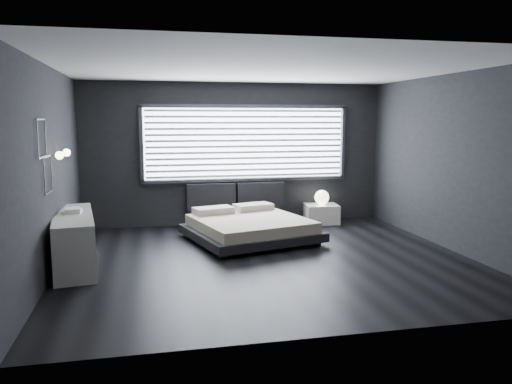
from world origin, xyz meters
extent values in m
plane|color=black|center=(0.00, 0.00, 0.00)|extent=(6.00, 6.00, 0.00)
plane|color=silver|center=(0.00, 0.00, 2.80)|extent=(6.00, 6.00, 0.00)
cube|color=black|center=(0.00, 2.75, 1.40)|extent=(6.00, 0.04, 2.80)
cube|color=black|center=(0.00, -2.75, 1.40)|extent=(6.00, 0.04, 2.80)
cube|color=black|center=(-3.00, 0.00, 1.40)|extent=(0.04, 5.50, 2.80)
cube|color=black|center=(3.00, 0.00, 1.40)|extent=(0.04, 5.50, 2.80)
cube|color=white|center=(0.20, 2.73, 1.61)|extent=(4.00, 0.02, 1.38)
cube|color=#47474C|center=(-1.84, 2.70, 1.61)|extent=(0.06, 0.08, 1.48)
cube|color=#47474C|center=(2.24, 2.70, 1.61)|extent=(0.06, 0.08, 1.48)
cube|color=#47474C|center=(0.20, 2.70, 2.34)|extent=(4.14, 0.08, 0.06)
cube|color=#47474C|center=(0.20, 2.70, 0.88)|extent=(4.14, 0.08, 0.06)
cube|color=silver|center=(0.20, 2.67, 1.61)|extent=(3.94, 0.03, 1.32)
cube|color=black|center=(-0.52, 2.64, 0.57)|extent=(0.96, 0.16, 0.52)
cube|color=black|center=(0.48, 2.64, 0.57)|extent=(0.96, 0.16, 0.52)
cylinder|color=silver|center=(-2.95, 0.05, 1.60)|extent=(0.10, 0.02, 0.02)
sphere|color=#FFE5B7|center=(-2.88, 0.05, 1.60)|extent=(0.11, 0.11, 0.11)
cylinder|color=silver|center=(-2.95, 0.65, 1.60)|extent=(0.10, 0.02, 0.02)
sphere|color=#FFE5B7|center=(-2.88, 0.65, 1.60)|extent=(0.11, 0.11, 0.11)
cube|color=#47474C|center=(-2.98, -0.55, 2.08)|extent=(0.01, 0.46, 0.02)
cube|color=#47474C|center=(-2.98, -0.55, 1.62)|extent=(0.01, 0.46, 0.02)
cube|color=#47474C|center=(-2.98, -0.32, 1.85)|extent=(0.01, 0.02, 0.46)
cube|color=#47474C|center=(-2.98, -0.78, 1.85)|extent=(0.01, 0.02, 0.46)
cube|color=#47474C|center=(-2.98, -0.30, 1.61)|extent=(0.01, 0.46, 0.02)
cube|color=#47474C|center=(-2.98, -0.30, 1.15)|extent=(0.01, 0.46, 0.02)
cube|color=#47474C|center=(-2.98, -0.07, 1.38)|extent=(0.01, 0.02, 0.46)
cube|color=#47474C|center=(-2.98, -0.53, 1.38)|extent=(0.01, 0.02, 0.46)
cube|color=black|center=(-0.65, 0.23, 0.04)|extent=(0.13, 0.13, 0.07)
cube|color=black|center=(1.00, 0.67, 0.04)|extent=(0.13, 0.13, 0.07)
cube|color=black|center=(-1.04, 1.70, 0.04)|extent=(0.13, 0.13, 0.07)
cube|color=black|center=(0.60, 2.14, 0.04)|extent=(0.13, 0.13, 0.07)
cube|color=black|center=(-0.02, 1.18, 0.14)|extent=(2.39, 2.33, 0.14)
cube|color=beige|center=(-0.02, 1.18, 0.30)|extent=(2.15, 2.15, 0.18)
cube|color=#BDAE9F|center=(-0.59, 1.76, 0.45)|extent=(0.77, 0.55, 0.12)
cube|color=#BDAE9F|center=(0.19, 1.96, 0.45)|extent=(0.77, 0.55, 0.12)
cube|color=white|center=(1.68, 2.36, 0.19)|extent=(0.70, 0.60, 0.38)
sphere|color=white|center=(1.69, 2.37, 0.52)|extent=(0.29, 0.29, 0.29)
cube|color=white|center=(-2.78, 0.24, 0.38)|extent=(0.78, 1.94, 0.75)
cube|color=#47474C|center=(-2.52, 0.27, 0.38)|extent=(0.26, 1.85, 0.73)
cube|color=silver|center=(-2.81, 0.38, 0.77)|extent=(0.26, 0.33, 0.04)
cube|color=silver|center=(-2.80, 0.36, 0.81)|extent=(0.25, 0.31, 0.03)
camera|label=1|loc=(-1.70, -7.06, 2.08)|focal=35.00mm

